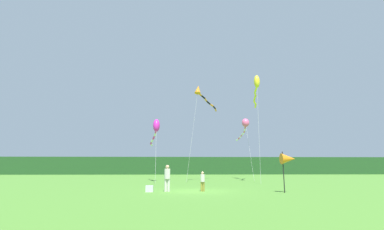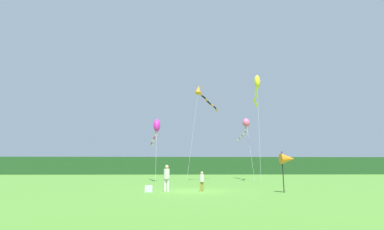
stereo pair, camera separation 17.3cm
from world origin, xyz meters
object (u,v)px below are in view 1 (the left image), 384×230
at_px(cooler_box, 149,189).
at_px(kite_magenta, 156,128).
at_px(person_child, 203,180).
at_px(person_adult, 167,177).
at_px(kite_orange, 201,94).
at_px(banner_flag_pole, 288,159).
at_px(kite_yellow, 256,86).
at_px(kite_rainbow, 245,125).

xyz_separation_m(cooler_box, kite_magenta, (-0.86, 13.33, 5.81)).
bearing_deg(person_child, person_adult, -178.23).
height_order(person_adult, kite_orange, kite_orange).
height_order(person_adult, banner_flag_pole, banner_flag_pole).
height_order(cooler_box, banner_flag_pole, banner_flag_pole).
bearing_deg(kite_orange, person_adult, -103.36).
bearing_deg(person_adult, kite_magenta, 98.60).
height_order(cooler_box, kite_magenta, kite_magenta).
distance_m(cooler_box, kite_orange, 18.21).
height_order(person_child, cooler_box, person_child).
distance_m(kite_magenta, kite_orange, 7.01).
relative_size(person_adult, kite_magenta, 0.19).
relative_size(kite_yellow, kite_magenta, 1.32).
height_order(cooler_box, kite_rainbow, kite_rainbow).
bearing_deg(banner_flag_pole, kite_rainbow, 84.49).
xyz_separation_m(banner_flag_pole, kite_yellow, (1.81, 12.86, 8.75)).
distance_m(kite_yellow, kite_rainbow, 7.76).
height_order(kite_magenta, kite_orange, kite_orange).
relative_size(person_adult, cooler_box, 3.59).
bearing_deg(person_child, kite_orange, 85.91).
height_order(kite_yellow, kite_magenta, kite_yellow).
distance_m(kite_rainbow, kite_orange, 8.38).
relative_size(person_child, banner_flag_pole, 0.50).
height_order(kite_magenta, kite_rainbow, kite_rainbow).
distance_m(kite_yellow, kite_orange, 6.67).
height_order(cooler_box, kite_orange, kite_orange).
xyz_separation_m(banner_flag_pole, kite_rainbow, (1.91, 19.74, 5.17)).
relative_size(banner_flag_pole, kite_magenta, 0.28).
height_order(person_child, kite_magenta, kite_magenta).
distance_m(person_adult, kite_yellow, 18.09).
bearing_deg(kite_orange, kite_magenta, -168.76).
bearing_deg(banner_flag_pole, person_child, 167.60).
bearing_deg(cooler_box, kite_yellow, 48.31).
relative_size(banner_flag_pole, kite_yellow, 0.21).
distance_m(banner_flag_pole, kite_orange, 17.93).
distance_m(banner_flag_pole, kite_rainbow, 20.50).
bearing_deg(cooler_box, banner_flag_pole, -5.50).
relative_size(person_adult, kite_yellow, 0.14).
xyz_separation_m(cooler_box, banner_flag_pole, (8.88, -0.86, 1.88)).
height_order(kite_yellow, kite_orange, kite_yellow).
relative_size(cooler_box, kite_orange, 0.04).
height_order(banner_flag_pole, kite_orange, kite_orange).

